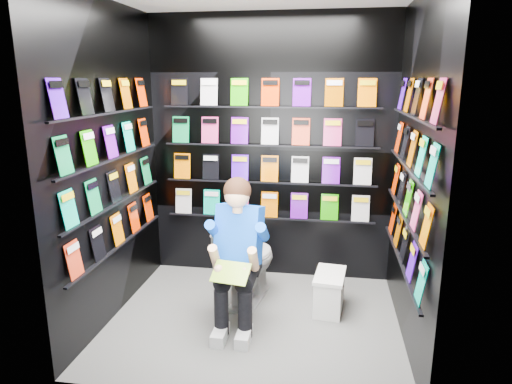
# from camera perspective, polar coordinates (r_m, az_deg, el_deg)

# --- Properties ---
(floor) EXTENTS (2.40, 2.40, 0.00)m
(floor) POSITION_cam_1_polar(r_m,az_deg,el_deg) (4.00, -0.25, -15.74)
(floor) COLOR #5F5F5D
(floor) RESTS_ON ground
(wall_back) EXTENTS (2.40, 0.04, 2.60)m
(wall_back) POSITION_cam_1_polar(r_m,az_deg,el_deg) (4.52, 1.79, 5.26)
(wall_back) COLOR black
(wall_back) RESTS_ON floor
(wall_front) EXTENTS (2.40, 0.04, 2.60)m
(wall_front) POSITION_cam_1_polar(r_m,az_deg,el_deg) (2.59, -3.86, -1.38)
(wall_front) COLOR black
(wall_front) RESTS_ON floor
(wall_left) EXTENTS (0.04, 2.00, 2.60)m
(wall_left) POSITION_cam_1_polar(r_m,az_deg,el_deg) (3.92, -17.90, 3.24)
(wall_left) COLOR black
(wall_left) RESTS_ON floor
(wall_right) EXTENTS (0.04, 2.00, 2.60)m
(wall_right) POSITION_cam_1_polar(r_m,az_deg,el_deg) (3.55, 19.20, 2.10)
(wall_right) COLOR black
(wall_right) RESTS_ON floor
(comics_back) EXTENTS (2.10, 0.06, 1.37)m
(comics_back) POSITION_cam_1_polar(r_m,az_deg,el_deg) (4.49, 1.74, 5.27)
(comics_back) COLOR red
(comics_back) RESTS_ON wall_back
(comics_left) EXTENTS (0.06, 1.70, 1.37)m
(comics_left) POSITION_cam_1_polar(r_m,az_deg,el_deg) (3.90, -17.51, 3.31)
(comics_left) COLOR red
(comics_left) RESTS_ON wall_left
(comics_right) EXTENTS (0.06, 1.70, 1.37)m
(comics_right) POSITION_cam_1_polar(r_m,az_deg,el_deg) (3.55, 18.73, 2.20)
(comics_right) COLOR red
(comics_right) RESTS_ON wall_right
(toilet) EXTENTS (0.53, 0.81, 0.73)m
(toilet) POSITION_cam_1_polar(r_m,az_deg,el_deg) (4.20, -1.02, -8.69)
(toilet) COLOR white
(toilet) RESTS_ON floor
(longbox) EXTENTS (0.27, 0.44, 0.31)m
(longbox) POSITION_cam_1_polar(r_m,az_deg,el_deg) (4.14, 9.14, -12.40)
(longbox) COLOR white
(longbox) RESTS_ON floor
(longbox_lid) EXTENTS (0.29, 0.46, 0.03)m
(longbox_lid) POSITION_cam_1_polar(r_m,az_deg,el_deg) (4.07, 9.23, -10.24)
(longbox_lid) COLOR white
(longbox_lid) RESTS_ON longbox
(reader) EXTENTS (0.60, 0.78, 1.32)m
(reader) POSITION_cam_1_polar(r_m,az_deg,el_deg) (3.71, -2.07, -5.46)
(reader) COLOR blue
(reader) RESTS_ON toilet
(held_comic) EXTENTS (0.30, 0.21, 0.12)m
(held_comic) POSITION_cam_1_polar(r_m,az_deg,el_deg) (3.45, -3.18, -10.03)
(held_comic) COLOR green
(held_comic) RESTS_ON reader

